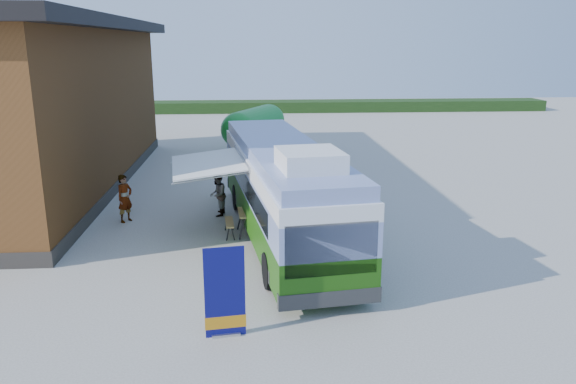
{
  "coord_description": "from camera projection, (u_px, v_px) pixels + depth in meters",
  "views": [
    {
      "loc": [
        -0.57,
        -15.94,
        6.48
      ],
      "look_at": [
        0.74,
        2.96,
        1.4
      ],
      "focal_mm": 35.0,
      "sensor_mm": 36.0,
      "label": 1
    }
  ],
  "objects": [
    {
      "name": "ground",
      "position": [
        271.0,
        262.0,
        17.08
      ],
      "size": [
        100.0,
        100.0,
        0.0
      ],
      "primitive_type": "plane",
      "color": "#BCB7AD",
      "rests_on": "ground"
    },
    {
      "name": "barn",
      "position": [
        27.0,
        109.0,
        25.09
      ],
      "size": [
        9.6,
        21.2,
        7.5
      ],
      "color": "brown",
      "rests_on": "ground"
    },
    {
      "name": "hedge",
      "position": [
        338.0,
        106.0,
        54.09
      ],
      "size": [
        40.0,
        3.0,
        1.0
      ],
      "primitive_type": "cube",
      "color": "#264419",
      "rests_on": "ground"
    },
    {
      "name": "bus",
      "position": [
        283.0,
        187.0,
        18.78
      ],
      "size": [
        4.17,
        12.36,
        3.73
      ],
      "rotation": [
        0.0,
        0.0,
        0.13
      ],
      "color": "#285F0F",
      "rests_on": "ground"
    },
    {
      "name": "awning",
      "position": [
        214.0,
        158.0,
        18.78
      ],
      "size": [
        2.96,
        4.23,
        0.5
      ],
      "rotation": [
        0.0,
        0.0,
        0.13
      ],
      "color": "white",
      "rests_on": "ground"
    },
    {
      "name": "banner",
      "position": [
        225.0,
        300.0,
        12.56
      ],
      "size": [
        0.93,
        0.26,
        2.15
      ],
      "rotation": [
        0.0,
        0.0,
        0.13
      ],
      "color": "#0B0C57",
      "rests_on": "ground"
    },
    {
      "name": "picnic_table",
      "position": [
        246.0,
        218.0,
        19.35
      ],
      "size": [
        1.54,
        1.39,
        0.82
      ],
      "rotation": [
        0.0,
        0.0,
        0.08
      ],
      "color": "tan",
      "rests_on": "ground"
    },
    {
      "name": "person_a",
      "position": [
        125.0,
        198.0,
        20.69
      ],
      "size": [
        0.74,
        0.78,
        1.79
      ],
      "primitive_type": "imported",
      "rotation": [
        0.0,
        0.0,
        0.92
      ],
      "color": "#999999",
      "rests_on": "ground"
    },
    {
      "name": "person_b",
      "position": [
        218.0,
        195.0,
        21.43
      ],
      "size": [
        0.73,
        0.89,
        1.67
      ],
      "primitive_type": "imported",
      "rotation": [
        0.0,
        0.0,
        -1.7
      ],
      "color": "#999999",
      "rests_on": "ground"
    },
    {
      "name": "slurry_tanker",
      "position": [
        254.0,
        126.0,
        34.57
      ],
      "size": [
        3.96,
        6.45,
        2.57
      ],
      "rotation": [
        0.0,
        0.0,
        -0.43
      ],
      "color": "#18882B",
      "rests_on": "ground"
    }
  ]
}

